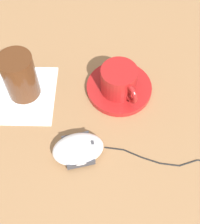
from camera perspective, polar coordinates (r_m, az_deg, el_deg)
ground_plane at (r=0.72m, az=-6.56°, el=3.68°), size 3.00×3.00×0.00m
saucer at (r=0.71m, az=3.50°, el=4.41°), size 0.15×0.15×0.01m
coffee_cup at (r=0.68m, az=3.54°, el=5.79°), size 0.09×0.09×0.06m
computer_mouse at (r=0.62m, az=-4.02°, el=-6.76°), size 0.12×0.11×0.04m
mouse_cable at (r=0.64m, az=10.94°, el=-8.27°), size 0.22×0.04×0.00m
napkin_under_glass at (r=0.73m, az=-14.51°, el=3.14°), size 0.20×0.20×0.00m
drinking_glass at (r=0.69m, az=-14.46°, el=6.36°), size 0.07×0.07×0.11m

